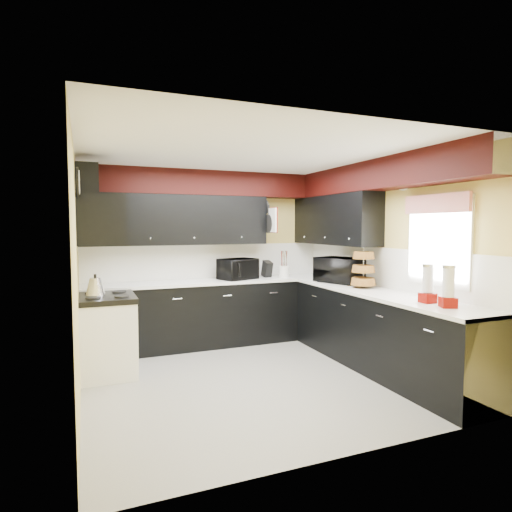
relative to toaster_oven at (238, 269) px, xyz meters
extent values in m
plane|color=gray|center=(-0.35, -1.45, -1.09)|extent=(3.60, 3.60, 0.00)
cube|color=#E0C666|center=(-0.35, 0.35, 0.16)|extent=(3.60, 0.06, 2.50)
cube|color=#E0C666|center=(1.45, -1.45, 0.16)|extent=(0.06, 3.60, 2.50)
cube|color=#E0C666|center=(-2.15, -1.45, 0.16)|extent=(0.06, 3.60, 2.50)
cube|color=white|center=(-0.35, -1.45, 1.41)|extent=(3.60, 3.60, 0.06)
cube|color=black|center=(-0.35, 0.05, -0.64)|extent=(3.60, 0.60, 0.90)
cube|color=black|center=(1.15, -1.75, -0.64)|extent=(0.60, 3.00, 0.90)
cube|color=white|center=(-0.35, 0.05, -0.17)|extent=(3.62, 0.64, 0.04)
cube|color=white|center=(1.15, -1.75, -0.17)|extent=(0.64, 3.02, 0.04)
cube|color=white|center=(-0.35, 0.34, 0.10)|extent=(3.60, 0.02, 0.50)
cube|color=white|center=(1.44, -1.45, 0.10)|extent=(0.02, 3.60, 0.50)
cube|color=black|center=(-0.85, 0.17, 0.71)|extent=(2.60, 0.35, 0.70)
cube|color=black|center=(1.27, -0.55, 0.71)|extent=(0.35, 1.80, 0.70)
cube|color=black|center=(-0.35, 0.17, 1.23)|extent=(3.60, 0.36, 0.35)
cube|color=black|center=(1.27, -1.63, 1.23)|extent=(0.36, 3.24, 0.35)
cube|color=white|center=(-1.85, -0.70, -0.66)|extent=(0.60, 0.75, 0.86)
cube|color=black|center=(-1.85, -0.70, -0.20)|extent=(0.62, 0.77, 0.06)
cube|color=black|center=(-1.90, -0.70, 0.69)|extent=(0.50, 0.78, 0.55)
cube|color=black|center=(-2.03, -0.70, 1.11)|extent=(0.24, 0.40, 0.40)
cube|color=red|center=(1.38, -2.35, 0.86)|extent=(0.04, 0.88, 0.20)
cube|color=white|center=(0.48, -0.15, 0.71)|extent=(0.03, 0.26, 0.35)
imported|color=black|center=(0.00, 0.00, 0.00)|extent=(0.63, 0.58, 0.30)
imported|color=black|center=(1.17, -0.88, 0.02)|extent=(0.61, 0.73, 0.34)
cylinder|color=white|center=(0.74, -0.01, -0.07)|extent=(0.20, 0.20, 0.17)
cube|color=black|center=(0.49, 0.08, -0.03)|extent=(0.12, 0.16, 0.24)
camera|label=1|loc=(-2.09, -5.85, 0.62)|focal=30.00mm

